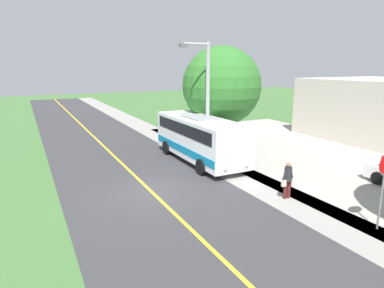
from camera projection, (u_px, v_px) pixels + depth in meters
name	position (u px, v px, depth m)	size (l,w,h in m)	color
ground_plane	(152.00, 192.00, 15.61)	(120.00, 120.00, 0.00)	#3D6633
road_surface	(152.00, 192.00, 15.61)	(8.00, 100.00, 0.01)	#333335
sidewalk	(242.00, 176.00, 17.91)	(2.40, 100.00, 0.01)	gray
parking_lot_surface	(379.00, 172.00, 18.49)	(14.00, 36.00, 0.01)	#9E9991
road_centre_line	(152.00, 192.00, 15.61)	(0.16, 100.00, 0.00)	gold
shuttle_bus_front	(200.00, 137.00, 20.40)	(2.72, 8.03, 2.81)	white
pedestrian_with_bags	(288.00, 179.00, 14.72)	(0.72, 0.34, 1.68)	#4C1919
stop_sign	(384.00, 178.00, 11.63)	(0.76, 0.07, 2.88)	slate
street_light_pole	(206.00, 97.00, 19.89)	(1.97, 0.24, 7.19)	#9E9EA3
tree_curbside	(222.00, 86.00, 22.88)	(5.48, 5.48, 7.19)	#4C3826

